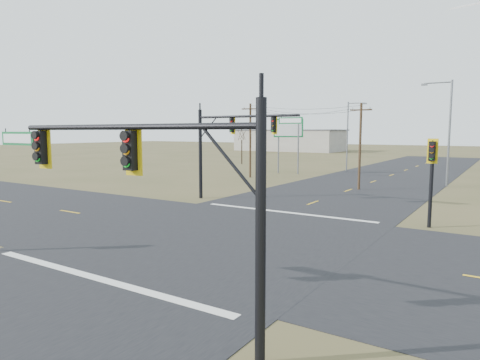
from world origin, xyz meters
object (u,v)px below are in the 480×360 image
at_px(streetlight_c, 349,133).
at_px(bare_tree_a, 260,137).
at_px(bare_tree_b, 242,134).
at_px(streetlight_a, 447,127).
at_px(highway_sign, 288,136).
at_px(mast_arm_far, 232,135).
at_px(pedestal_signal_ne, 432,164).
at_px(mast_arm_near, 127,165).
at_px(utility_pole_near, 360,145).
at_px(utility_pole_far, 250,139).

distance_m(streetlight_c, bare_tree_a, 11.72).
bearing_deg(bare_tree_b, streetlight_a, -22.99).
bearing_deg(bare_tree_a, highway_sign, -6.48).
bearing_deg(mast_arm_far, streetlight_c, 113.44).
distance_m(pedestal_signal_ne, streetlight_c, 33.76).
distance_m(mast_arm_far, highway_sign, 22.45).
distance_m(streetlight_a, streetlight_c, 16.51).
bearing_deg(mast_arm_near, mast_arm_far, 110.75).
xyz_separation_m(bare_tree_a, bare_tree_b, (-9.10, 9.83, 0.28)).
xyz_separation_m(mast_arm_far, pedestal_signal_ne, (14.06, -1.61, -1.53)).
distance_m(pedestal_signal_ne, bare_tree_b, 47.45).
bearing_deg(pedestal_signal_ne, highway_sign, 133.65).
bearing_deg(pedestal_signal_ne, mast_arm_near, -103.59).
relative_size(mast_arm_near, bare_tree_b, 1.70).
height_order(utility_pole_near, streetlight_a, streetlight_a).
bearing_deg(bare_tree_a, streetlight_a, -9.11).
bearing_deg(bare_tree_a, utility_pole_far, -68.85).
xyz_separation_m(streetlight_c, bare_tree_b, (-18.77, 3.23, -0.26)).
distance_m(utility_pole_far, highway_sign, 6.54).
bearing_deg(streetlight_c, bare_tree_a, -149.88).
relative_size(highway_sign, bare_tree_b, 1.12).
xyz_separation_m(utility_pole_near, streetlight_c, (-6.76, 17.08, 1.02)).
bearing_deg(bare_tree_a, mast_arm_far, -64.90).
xyz_separation_m(mast_arm_near, streetlight_a, (3.21, 37.11, 1.29)).
xyz_separation_m(pedestal_signal_ne, utility_pole_far, (-21.79, 16.93, 0.91)).
relative_size(mast_arm_far, pedestal_signal_ne, 1.80).
relative_size(streetlight_c, bare_tree_a, 1.58).
distance_m(pedestal_signal_ne, utility_pole_far, 27.61).
height_order(mast_arm_far, streetlight_c, streetlight_c).
relative_size(highway_sign, bare_tree_a, 1.18).
distance_m(streetlight_c, bare_tree_b, 19.05).
bearing_deg(utility_pole_near, highway_sign, 140.42).
xyz_separation_m(utility_pole_near, utility_pole_far, (-13.80, 3.69, 0.31)).
distance_m(utility_pole_far, bare_tree_a, 7.29).
bearing_deg(mast_arm_near, highway_sign, 105.36).
xyz_separation_m(mast_arm_near, streetlight_c, (-9.74, 47.33, 0.75)).
relative_size(mast_arm_near, highway_sign, 1.51).
xyz_separation_m(streetlight_a, bare_tree_a, (-22.62, 3.63, -1.08)).
distance_m(utility_pole_near, bare_tree_a, 19.50).
height_order(streetlight_c, bare_tree_a, streetlight_c).
bearing_deg(utility_pole_far, pedestal_signal_ne, -37.84).
bearing_deg(bare_tree_b, highway_sign, -37.53).
bearing_deg(pedestal_signal_ne, bare_tree_b, 137.79).
distance_m(utility_pole_far, streetlight_a, 20.28).
bearing_deg(highway_sign, pedestal_signal_ne, -71.54).
xyz_separation_m(utility_pole_far, bare_tree_b, (-11.72, 16.62, 0.45)).
bearing_deg(mast_arm_far, streetlight_a, 78.51).
height_order(highway_sign, streetlight_c, streetlight_c).
bearing_deg(mast_arm_far, bare_tree_a, 137.17).
bearing_deg(utility_pole_near, mast_arm_far, -117.56).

